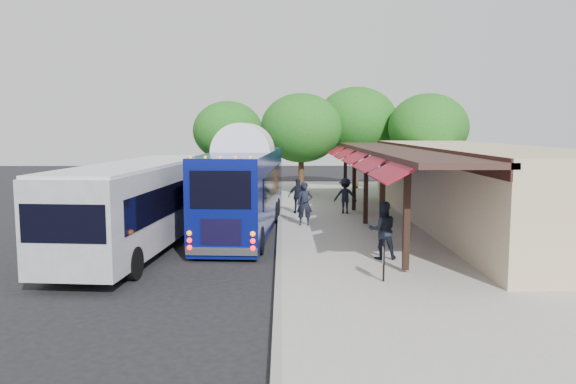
% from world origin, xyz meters
% --- Properties ---
extents(ground, '(90.00, 90.00, 0.00)m').
position_xyz_m(ground, '(0.00, 0.00, 0.00)').
color(ground, black).
rests_on(ground, ground).
extents(sidewalk, '(10.00, 40.00, 0.15)m').
position_xyz_m(sidewalk, '(5.00, 4.00, 0.07)').
color(sidewalk, '#9E9B93').
rests_on(sidewalk, ground).
extents(curb, '(0.20, 40.00, 0.16)m').
position_xyz_m(curb, '(0.05, 4.00, 0.07)').
color(curb, gray).
rests_on(curb, ground).
extents(station_shelter, '(8.15, 20.00, 3.60)m').
position_xyz_m(station_shelter, '(8.38, 4.00, 1.85)').
color(station_shelter, '#C8B88B').
rests_on(station_shelter, ground).
extents(coach_bus, '(3.14, 11.49, 3.64)m').
position_xyz_m(coach_bus, '(-1.45, 3.35, 1.95)').
color(coach_bus, '#081064').
rests_on(coach_bus, ground).
extents(city_bus, '(3.63, 11.88, 3.14)m').
position_xyz_m(city_bus, '(-4.91, -0.07, 1.74)').
color(city_bus, gray).
rests_on(city_bus, ground).
extents(ped_a, '(0.71, 0.48, 1.88)m').
position_xyz_m(ped_a, '(1.13, 4.04, 1.09)').
color(ped_a, black).
rests_on(ped_a, sidewalk).
extents(ped_b, '(0.94, 0.74, 1.88)m').
position_xyz_m(ped_b, '(3.40, -2.29, 1.09)').
color(ped_b, black).
rests_on(ped_b, sidewalk).
extents(ped_c, '(1.07, 0.60, 1.72)m').
position_xyz_m(ped_c, '(0.95, 7.52, 1.01)').
color(ped_c, black).
rests_on(ped_c, sidewalk).
extents(ped_d, '(1.19, 0.78, 1.74)m').
position_xyz_m(ped_d, '(3.28, 7.49, 1.02)').
color(ped_d, black).
rests_on(ped_d, sidewalk).
extents(sign_board, '(0.11, 0.46, 1.01)m').
position_xyz_m(sign_board, '(2.95, -5.00, 0.83)').
color(sign_board, black).
rests_on(sign_board, sidewalk).
extents(tree_left, '(5.11, 5.11, 6.54)m').
position_xyz_m(tree_left, '(1.35, 15.28, 4.36)').
color(tree_left, '#382314').
rests_on(tree_left, ground).
extents(tree_mid, '(5.63, 5.63, 7.21)m').
position_xyz_m(tree_mid, '(5.34, 19.13, 4.81)').
color(tree_mid, '#382314').
rests_on(tree_mid, ground).
extents(tree_right, '(5.15, 5.15, 6.59)m').
position_xyz_m(tree_right, '(9.58, 16.22, 4.39)').
color(tree_right, '#382314').
rests_on(tree_right, ground).
extents(tree_far, '(4.87, 4.87, 6.23)m').
position_xyz_m(tree_far, '(-3.63, 19.22, 4.15)').
color(tree_far, '#382314').
rests_on(tree_far, ground).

